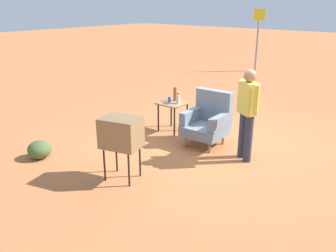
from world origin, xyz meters
TOP-DOWN VIEW (x-y plane):
  - ground_plane at (0.00, 0.00)m, footprint 60.00×60.00m
  - armchair at (-0.05, -0.08)m, footprint 0.81×0.82m
  - side_table at (-1.06, 0.07)m, footprint 0.56×0.56m
  - tv_on_stand at (-0.29, -2.18)m, footprint 0.70×0.59m
  - person_standing at (0.87, -0.27)m, footprint 0.50×0.37m
  - road_sign at (-2.92, 7.82)m, footprint 0.33×0.33m
  - bottle_tall_amber at (-1.12, 0.21)m, footprint 0.07×0.07m
  - soda_can_blue at (-1.12, 0.02)m, footprint 0.07×0.07m
  - flower_vase at (-0.92, 0.07)m, footprint 0.15×0.10m
  - shrub_far at (-2.03, -2.60)m, footprint 0.43×0.43m

SIDE VIEW (x-z plane):
  - ground_plane at x=0.00m, z-range 0.00..0.00m
  - shrub_far at x=-2.03m, z-range 0.00..0.33m
  - armchair at x=-0.05m, z-range -0.03..1.03m
  - side_table at x=-1.06m, z-range 0.23..0.88m
  - soda_can_blue at x=-1.12m, z-range 0.65..0.77m
  - tv_on_stand at x=-0.29m, z-range 0.27..1.30m
  - flower_vase at x=-0.92m, z-range 0.67..0.93m
  - bottle_tall_amber at x=-1.12m, z-range 0.65..0.95m
  - person_standing at x=0.87m, z-range 0.12..1.76m
  - road_sign at x=-2.92m, z-range 0.16..2.60m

